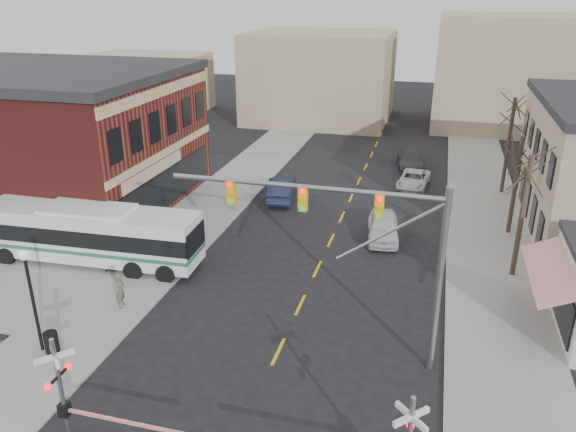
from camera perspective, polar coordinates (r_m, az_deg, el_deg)
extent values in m
plane|color=black|center=(23.64, -2.39, -16.35)|extent=(160.00, 160.00, 0.00)
cube|color=gray|center=(43.11, -6.55, 2.21)|extent=(5.00, 60.00, 0.12)
cube|color=gray|center=(40.51, 19.36, -0.30)|extent=(5.00, 60.00, 0.12)
cube|color=tan|center=(39.34, -12.29, 6.36)|extent=(0.10, 15.00, 0.50)
cube|color=tan|center=(38.46, -12.79, 12.24)|extent=(0.10, 15.00, 0.70)
cube|color=black|center=(40.08, -12.00, 2.93)|extent=(0.08, 13.00, 2.60)
cube|color=red|center=(27.78, 24.99, -5.00)|extent=(1.68, 6.00, 0.87)
cylinder|color=#382B21|center=(32.00, 22.64, -0.11)|extent=(0.28, 0.28, 6.75)
cylinder|color=#382B21|center=(37.72, 22.09, 2.88)|extent=(0.28, 0.28, 6.30)
cylinder|color=#382B21|center=(45.25, 21.45, 6.63)|extent=(0.28, 0.28, 7.20)
cube|color=silver|center=(33.58, -19.40, -1.65)|extent=(12.67, 3.25, 2.80)
cube|color=black|center=(33.51, -19.44, -1.35)|extent=(12.71, 3.29, 0.94)
cube|color=#21634B|center=(33.83, -19.26, -2.65)|extent=(12.71, 3.29, 0.21)
cylinder|color=black|center=(34.11, -19.12, -3.69)|extent=(1.16, 2.76, 1.05)
cylinder|color=gray|center=(22.84, 15.07, -6.64)|extent=(0.28, 0.28, 8.00)
cylinder|color=gray|center=(21.94, 1.55, 2.98)|extent=(11.00, 0.20, 0.20)
cube|color=gold|center=(21.65, 9.26, 1.01)|extent=(0.35, 0.30, 1.00)
cube|color=gold|center=(22.11, 1.53, 1.76)|extent=(0.35, 0.30, 1.00)
cube|color=gold|center=(22.95, -5.78, 2.43)|extent=(0.35, 0.30, 1.00)
cylinder|color=gray|center=(21.55, -22.10, -15.91)|extent=(0.16, 0.16, 4.00)
cube|color=silver|center=(20.81, -22.62, -13.07)|extent=(1.00, 1.00, 0.18)
cube|color=silver|center=(20.81, -22.62, -13.07)|extent=(1.00, 1.00, 0.18)
sphere|color=#FF0C0C|center=(20.93, -23.21, -15.65)|extent=(0.26, 0.26, 0.26)
sphere|color=#FF0C0C|center=(21.60, -21.43, -14.05)|extent=(0.26, 0.26, 0.26)
cube|color=black|center=(22.10, -21.75, -17.76)|extent=(0.35, 0.35, 0.50)
cube|color=#FF0C0C|center=(20.85, -15.61, -19.61)|extent=(5.00, 0.10, 0.10)
cube|color=silver|center=(17.47, 12.42, -19.30)|extent=(1.00, 1.00, 0.18)
cube|color=silver|center=(17.47, 12.42, -19.30)|extent=(1.00, 1.00, 0.18)
sphere|color=#FF0C0C|center=(18.41, 12.32, -20.05)|extent=(0.26, 0.26, 0.26)
cylinder|color=black|center=(26.13, -24.39, -8.29)|extent=(0.14, 0.14, 4.42)
sphere|color=silver|center=(25.09, -25.24, -3.62)|extent=(0.44, 0.44, 0.44)
cylinder|color=black|center=(26.71, -22.90, -11.72)|extent=(0.60, 0.60, 0.95)
imported|color=silver|center=(35.66, 9.64, -1.08)|extent=(2.43, 4.90, 1.60)
imported|color=#161E38|center=(41.79, -0.66, 2.82)|extent=(2.58, 5.26, 1.66)
imported|color=silver|center=(45.38, 12.63, 3.62)|extent=(2.58, 4.81, 1.28)
imported|color=#444449|center=(50.34, 12.35, 5.62)|extent=(2.81, 5.45, 1.51)
imported|color=#5B5149|center=(28.78, -16.66, -7.23)|extent=(0.54, 0.73, 1.81)
imported|color=#313157|center=(32.35, -17.57, -4.12)|extent=(0.98, 0.90, 1.63)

